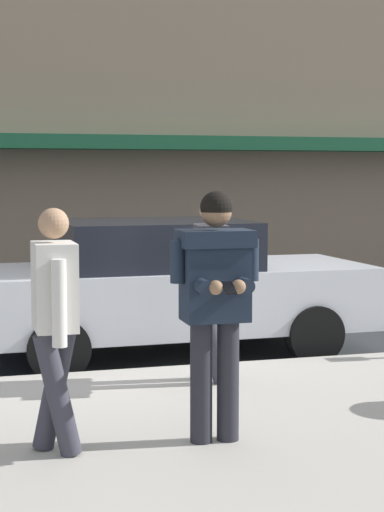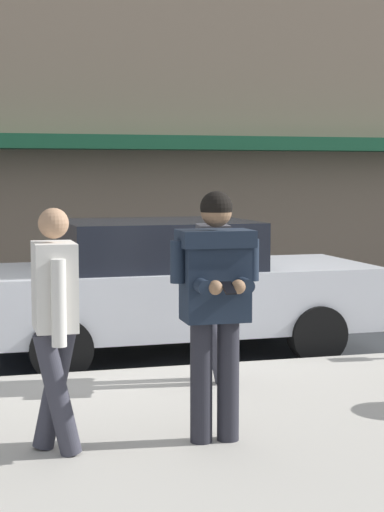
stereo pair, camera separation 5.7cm
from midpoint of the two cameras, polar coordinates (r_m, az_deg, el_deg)
The scene contains 7 objects.
ground_plane at distance 8.85m, azimuth -2.70°, elevation -7.98°, with size 80.00×80.00×0.00m, color #2B2D30.
sidewalk at distance 6.58m, azimuth 11.91°, elevation -12.25°, with size 32.00×5.30×0.14m, color #A8A399.
curb_paint_line at distance 9.17m, azimuth 3.37°, elevation -7.49°, with size 28.00×0.12×0.01m, color silver.
parked_sedan_mid at distance 9.70m, azimuth -1.85°, elevation -2.04°, with size 4.53×1.98×1.54m.
man_texting_on_phone at distance 6.07m, azimuth 1.30°, elevation -2.20°, with size 0.65×0.59×1.81m.
pedestrian_in_light_coat at distance 5.94m, azimuth -9.40°, elevation -3.86°, with size 0.33×0.60×1.70m.
pedestrian_with_bag at distance 7.85m, azimuth 1.07°, elevation -1.51°, with size 0.38×0.72×1.70m.
Camera 1 is at (-1.98, -8.38, 2.07)m, focal length 60.00 mm.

